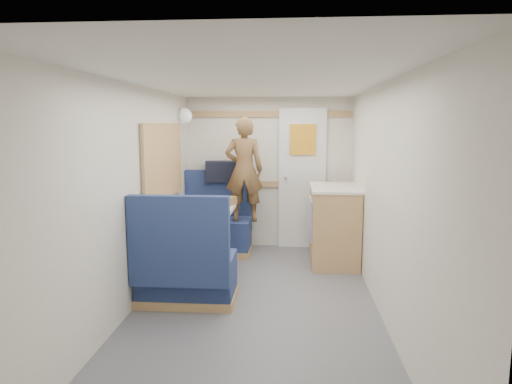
# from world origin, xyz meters

# --- Properties ---
(floor) EXTENTS (4.50, 4.50, 0.00)m
(floor) POSITION_xyz_m (0.00, 0.00, 0.00)
(floor) COLOR #515156
(floor) RESTS_ON ground
(ceiling) EXTENTS (4.50, 4.50, 0.00)m
(ceiling) POSITION_xyz_m (0.00, 0.00, 2.00)
(ceiling) COLOR silver
(ceiling) RESTS_ON wall_back
(wall_back) EXTENTS (2.20, 0.02, 2.00)m
(wall_back) POSITION_xyz_m (0.00, 2.25, 1.00)
(wall_back) COLOR silver
(wall_back) RESTS_ON floor
(wall_left) EXTENTS (0.02, 4.50, 2.00)m
(wall_left) POSITION_xyz_m (-1.10, 0.00, 1.00)
(wall_left) COLOR silver
(wall_left) RESTS_ON floor
(wall_right) EXTENTS (0.02, 4.50, 2.00)m
(wall_right) POSITION_xyz_m (1.10, 0.00, 1.00)
(wall_right) COLOR silver
(wall_right) RESTS_ON floor
(oak_trim_low) EXTENTS (2.15, 0.02, 0.08)m
(oak_trim_low) POSITION_xyz_m (0.00, 2.23, 0.85)
(oak_trim_low) COLOR #B0834F
(oak_trim_low) RESTS_ON wall_back
(oak_trim_high) EXTENTS (2.15, 0.02, 0.08)m
(oak_trim_high) POSITION_xyz_m (0.00, 2.23, 1.78)
(oak_trim_high) COLOR #B0834F
(oak_trim_high) RESTS_ON wall_back
(side_window) EXTENTS (0.04, 1.30, 0.72)m
(side_window) POSITION_xyz_m (-1.08, 1.00, 1.25)
(side_window) COLOR #B0B599
(side_window) RESTS_ON wall_left
(rear_door) EXTENTS (0.62, 0.12, 1.86)m
(rear_door) POSITION_xyz_m (0.45, 2.22, 0.97)
(rear_door) COLOR white
(rear_door) RESTS_ON wall_back
(dinette_table) EXTENTS (0.62, 0.92, 0.72)m
(dinette_table) POSITION_xyz_m (-0.65, 1.00, 0.57)
(dinette_table) COLOR white
(dinette_table) RESTS_ON floor
(bench_far) EXTENTS (0.90, 0.59, 1.05)m
(bench_far) POSITION_xyz_m (-0.65, 1.86, 0.30)
(bench_far) COLOR #181F4F
(bench_far) RESTS_ON floor
(bench_near) EXTENTS (0.90, 0.59, 1.05)m
(bench_near) POSITION_xyz_m (-0.65, 0.14, 0.30)
(bench_near) COLOR #181F4F
(bench_near) RESTS_ON floor
(ledge) EXTENTS (0.90, 0.14, 0.04)m
(ledge) POSITION_xyz_m (-0.65, 2.12, 0.88)
(ledge) COLOR #B0834F
(ledge) RESTS_ON bench_far
(dome_light) EXTENTS (0.20, 0.20, 0.20)m
(dome_light) POSITION_xyz_m (-1.04, 1.85, 1.75)
(dome_light) COLOR white
(dome_light) RESTS_ON wall_left
(galley_counter) EXTENTS (0.57, 0.92, 0.92)m
(galley_counter) POSITION_xyz_m (0.82, 1.55, 0.47)
(galley_counter) COLOR #B0834F
(galley_counter) RESTS_ON floor
(person) EXTENTS (0.48, 0.33, 1.28)m
(person) POSITION_xyz_m (-0.28, 1.74, 1.09)
(person) COLOR brown
(person) RESTS_ON bench_far
(duffel_bag) EXTENTS (0.59, 0.36, 0.27)m
(duffel_bag) POSITION_xyz_m (-0.55, 2.12, 1.03)
(duffel_bag) COLOR black
(duffel_bag) RESTS_ON ledge
(tray) EXTENTS (0.24, 0.31, 0.02)m
(tray) POSITION_xyz_m (-0.49, 0.90, 0.73)
(tray) COLOR white
(tray) RESTS_ON dinette_table
(orange_fruit) EXTENTS (0.07, 0.07, 0.07)m
(orange_fruit) POSITION_xyz_m (-0.57, 0.85, 0.77)
(orange_fruit) COLOR orange
(orange_fruit) RESTS_ON tray
(cheese_block) EXTENTS (0.12, 0.10, 0.04)m
(cheese_block) POSITION_xyz_m (-0.62, 0.66, 0.76)
(cheese_block) COLOR #EFDA8A
(cheese_block) RESTS_ON tray
(wine_glass) EXTENTS (0.08, 0.08, 0.17)m
(wine_glass) POSITION_xyz_m (-0.77, 0.89, 0.84)
(wine_glass) COLOR white
(wine_glass) RESTS_ON dinette_table
(tumbler_left) EXTENTS (0.07, 0.07, 0.11)m
(tumbler_left) POSITION_xyz_m (-0.88, 0.82, 0.77)
(tumbler_left) COLOR white
(tumbler_left) RESTS_ON dinette_table
(tumbler_mid) EXTENTS (0.06, 0.06, 0.10)m
(tumbler_mid) POSITION_xyz_m (-0.72, 1.33, 0.77)
(tumbler_mid) COLOR white
(tumbler_mid) RESTS_ON dinette_table
(tumbler_right) EXTENTS (0.06, 0.06, 0.10)m
(tumbler_right) POSITION_xyz_m (-0.64, 0.99, 0.77)
(tumbler_right) COLOR white
(tumbler_right) RESTS_ON dinette_table
(beer_glass) EXTENTS (0.06, 0.06, 0.10)m
(beer_glass) POSITION_xyz_m (-0.43, 0.95, 0.77)
(beer_glass) COLOR brown
(beer_glass) RESTS_ON dinette_table
(pepper_grinder) EXTENTS (0.03, 0.03, 0.09)m
(pepper_grinder) POSITION_xyz_m (-0.66, 0.91, 0.77)
(pepper_grinder) COLOR black
(pepper_grinder) RESTS_ON dinette_table
(bread_loaf) EXTENTS (0.20, 0.26, 0.10)m
(bread_loaf) POSITION_xyz_m (-0.43, 1.31, 0.77)
(bread_loaf) COLOR olive
(bread_loaf) RESTS_ON dinette_table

